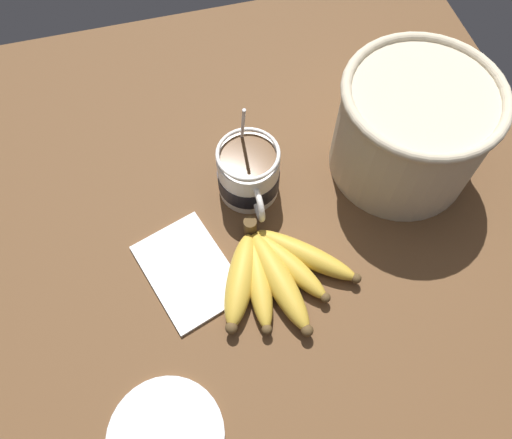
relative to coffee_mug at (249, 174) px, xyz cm
name	(u,v)px	position (x,y,z in cm)	size (l,w,h in cm)	color
table	(264,222)	(5.81, 0.91, -5.80)	(99.34, 99.34, 2.78)	brown
coffee_mug	(249,174)	(0.00, 0.00, 0.00)	(14.26, 9.73, 17.30)	white
banana_bunch	(274,273)	(15.75, -0.33, -2.61)	(18.95, 21.96, 4.21)	#4C381E
woven_basket	(411,128)	(1.21, 25.09, 4.66)	(23.61, 23.61, 17.38)	beige
napkin	(188,271)	(11.66, -12.24, -4.12)	(18.93, 15.83, 0.60)	white
small_plate	(166,437)	(33.20, -19.37, -4.12)	(15.02, 15.02, 0.60)	silver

